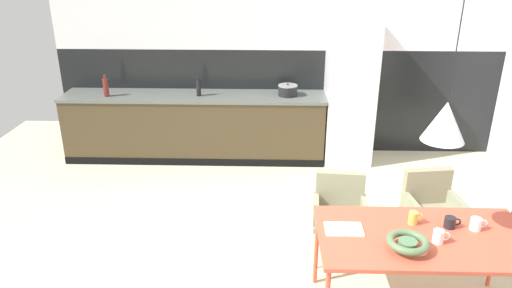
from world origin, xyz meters
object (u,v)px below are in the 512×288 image
armchair_head_of_table (431,202)px  pendant_lamp_over_table_near (445,121)px  open_book (344,229)px  mug_white_ceramic (414,218)px  mug_wide_latte (476,224)px  cooking_pot (288,90)px  armchair_facing_counter (340,206)px  mug_dark_espresso (439,237)px  mug_tall_blue (450,222)px  refrigerator_column (350,92)px  dining_table (424,241)px  fruit_bowl (408,243)px  bottle_spice_small (199,87)px  bottle_wine_green (106,87)px

armchair_head_of_table → pendant_lamp_over_table_near: bearing=61.2°
open_book → mug_white_ceramic: 0.56m
mug_wide_latte → cooking_pot: cooking_pot is taller
armchair_facing_counter → pendant_lamp_over_table_near: (0.51, -0.87, 1.15)m
mug_dark_espresso → mug_tall_blue: size_ratio=0.98×
refrigerator_column → mug_tall_blue: 3.00m
mug_dark_espresso → pendant_lamp_over_table_near: bearing=138.6°
armchair_head_of_table → open_book: size_ratio=2.79×
dining_table → open_book: 0.60m
mug_tall_blue → mug_wide_latte: bearing=-7.4°
mug_wide_latte → dining_table: bearing=-166.6°
pendant_lamp_over_table_near → mug_wide_latte: bearing=17.4°
fruit_bowl → mug_white_ceramic: bearing=68.5°
mug_dark_espresso → bottle_spice_small: bearing=124.9°
open_book → cooking_pot: cooking_pot is taller
dining_table → cooking_pot: size_ratio=6.11×
dining_table → pendant_lamp_over_table_near: 0.96m
mug_tall_blue → bottle_wine_green: bearing=141.2°
refrigerator_column → mug_white_ceramic: bearing=-88.8°
armchair_facing_counter → mug_white_ceramic: 0.86m
mug_white_ceramic → mug_dark_espresso: bearing=-66.6°
armchair_head_of_table → cooking_pot: size_ratio=3.08×
fruit_bowl → mug_dark_espresso: bearing=21.8°
armchair_head_of_table → bottle_spice_small: (-2.48, 2.12, 0.51)m
mug_tall_blue → bottle_spice_small: bearing=128.7°
open_book → dining_table: bearing=-5.9°
mug_white_ceramic → cooking_pot: bearing=106.8°
fruit_bowl → open_book: bearing=148.6°
dining_table → mug_wide_latte: mug_wide_latte is taller
dining_table → bottle_wine_green: size_ratio=5.43×
dining_table → mug_dark_espresso: 0.15m
bottle_spice_small → mug_wide_latte: bearing=-49.4°
mug_tall_blue → bottle_spice_small: 3.75m
mug_tall_blue → refrigerator_column: bearing=96.3°
mug_dark_espresso → cooking_pot: size_ratio=0.48×
bottle_spice_small → refrigerator_column: bearing=1.4°
cooking_pot → pendant_lamp_over_table_near: 3.33m
mug_dark_espresso → mug_tall_blue: (0.16, 0.21, -0.01)m
armchair_facing_counter → armchair_head_of_table: (0.87, 0.09, 0.00)m
bottle_spice_small → mug_dark_espresso: bearing=-55.1°
refrigerator_column → pendant_lamp_over_table_near: (0.11, -3.13, 0.69)m
refrigerator_column → bottle_spice_small: bearing=-178.6°
fruit_bowl → mug_tall_blue: fruit_bowl is taller
dining_table → pendant_lamp_over_table_near: bearing=-90.0°
cooking_pot → bottle_wine_green: size_ratio=0.89×
mug_wide_latte → bottle_spice_small: size_ratio=0.43×
fruit_bowl → bottle_spice_small: 3.78m
refrigerator_column → open_book: refrigerator_column is taller
mug_tall_blue → pendant_lamp_over_table_near: 0.91m
armchair_head_of_table → mug_tall_blue: bearing=71.9°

